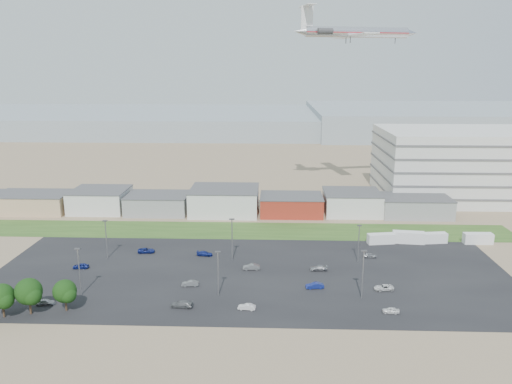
{
  "coord_description": "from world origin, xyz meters",
  "views": [
    {
      "loc": [
        10.17,
        -87.9,
        46.16
      ],
      "look_at": [
        6.18,
        22.0,
        19.12
      ],
      "focal_mm": 35.0,
      "sensor_mm": 36.0,
      "label": 1
    }
  ],
  "objects_px": {
    "parked_car_1": "(315,286)",
    "parked_car_5": "(81,266)",
    "airliner": "(357,32)",
    "parked_car_7": "(251,267)",
    "parked_car_0": "(384,288)",
    "box_trailer_a": "(381,239)",
    "parked_car_2": "(391,310)",
    "parked_car_9": "(146,250)",
    "parked_car_6": "(205,254)",
    "parked_car_8": "(370,255)",
    "parked_car_10": "(46,302)",
    "parked_car_12": "(318,268)",
    "parked_car_3": "(182,304)",
    "parked_car_13": "(247,307)",
    "parked_car_4": "(190,283)"
  },
  "relations": [
    {
      "from": "parked_car_1",
      "to": "parked_car_5",
      "type": "relative_size",
      "value": 1.06
    },
    {
      "from": "airliner",
      "to": "parked_car_7",
      "type": "distance_m",
      "value": 99.13
    },
    {
      "from": "airliner",
      "to": "parked_car_0",
      "type": "distance_m",
      "value": 101.64
    },
    {
      "from": "airliner",
      "to": "parked_car_1",
      "type": "bearing_deg",
      "value": -116.16
    },
    {
      "from": "box_trailer_a",
      "to": "parked_car_2",
      "type": "xyz_separation_m",
      "value": [
        -6.34,
        -40.3,
        -0.82
      ]
    },
    {
      "from": "parked_car_0",
      "to": "parked_car_9",
      "type": "relative_size",
      "value": 0.97
    },
    {
      "from": "parked_car_5",
      "to": "parked_car_6",
      "type": "relative_size",
      "value": 0.92
    },
    {
      "from": "parked_car_0",
      "to": "parked_car_9",
      "type": "height_order",
      "value": "parked_car_9"
    },
    {
      "from": "parked_car_8",
      "to": "parked_car_10",
      "type": "bearing_deg",
      "value": 111.02
    },
    {
      "from": "parked_car_9",
      "to": "parked_car_12",
      "type": "relative_size",
      "value": 1.05
    },
    {
      "from": "parked_car_0",
      "to": "parked_car_1",
      "type": "bearing_deg",
      "value": -98.87
    },
    {
      "from": "parked_car_8",
      "to": "parked_car_2",
      "type": "bearing_deg",
      "value": 176.22
    },
    {
      "from": "parked_car_0",
      "to": "parked_car_3",
      "type": "relative_size",
      "value": 0.94
    },
    {
      "from": "parked_car_13",
      "to": "parked_car_5",
      "type": "bearing_deg",
      "value": -108.57
    },
    {
      "from": "parked_car_6",
      "to": "parked_car_9",
      "type": "height_order",
      "value": "parked_car_9"
    },
    {
      "from": "parked_car_7",
      "to": "parked_car_12",
      "type": "relative_size",
      "value": 0.96
    },
    {
      "from": "airliner",
      "to": "box_trailer_a",
      "type": "bearing_deg",
      "value": -102.05
    },
    {
      "from": "parked_car_6",
      "to": "parked_car_9",
      "type": "distance_m",
      "value": 15.48
    },
    {
      "from": "parked_car_9",
      "to": "parked_car_0",
      "type": "bearing_deg",
      "value": -115.23
    },
    {
      "from": "parked_car_7",
      "to": "parked_car_8",
      "type": "height_order",
      "value": "parked_car_7"
    },
    {
      "from": "parked_car_2",
      "to": "parked_car_3",
      "type": "relative_size",
      "value": 0.73
    },
    {
      "from": "airliner",
      "to": "parked_car_9",
      "type": "relative_size",
      "value": 10.47
    },
    {
      "from": "parked_car_1",
      "to": "parked_car_4",
      "type": "relative_size",
      "value": 1.06
    },
    {
      "from": "parked_car_1",
      "to": "parked_car_6",
      "type": "bearing_deg",
      "value": -131.66
    },
    {
      "from": "parked_car_1",
      "to": "box_trailer_a",
      "type": "bearing_deg",
      "value": 138.86
    },
    {
      "from": "parked_car_0",
      "to": "parked_car_10",
      "type": "relative_size",
      "value": 1.1
    },
    {
      "from": "parked_car_2",
      "to": "parked_car_10",
      "type": "distance_m",
      "value": 68.89
    },
    {
      "from": "parked_car_10",
      "to": "parked_car_13",
      "type": "distance_m",
      "value": 40.71
    },
    {
      "from": "parked_car_0",
      "to": "parked_car_9",
      "type": "distance_m",
      "value": 60.32
    },
    {
      "from": "parked_car_8",
      "to": "airliner",
      "type": "bearing_deg",
      "value": -4.8
    },
    {
      "from": "parked_car_1",
      "to": "parked_car_8",
      "type": "relative_size",
      "value": 1.19
    },
    {
      "from": "airliner",
      "to": "parked_car_2",
      "type": "bearing_deg",
      "value": -106.3
    },
    {
      "from": "parked_car_4",
      "to": "parked_car_5",
      "type": "height_order",
      "value": "parked_car_5"
    },
    {
      "from": "box_trailer_a",
      "to": "parked_car_5",
      "type": "bearing_deg",
      "value": -174.29
    },
    {
      "from": "parked_car_2",
      "to": "parked_car_4",
      "type": "xyz_separation_m",
      "value": [
        -41.18,
        10.99,
        0.05
      ]
    },
    {
      "from": "parked_car_3",
      "to": "parked_car_5",
      "type": "bearing_deg",
      "value": -118.38
    },
    {
      "from": "parked_car_2",
      "to": "parked_car_6",
      "type": "distance_m",
      "value": 50.03
    },
    {
      "from": "parked_car_10",
      "to": "parked_car_5",
      "type": "bearing_deg",
      "value": -6.78
    },
    {
      "from": "parked_car_3",
      "to": "parked_car_5",
      "type": "xyz_separation_m",
      "value": [
        -27.71,
        19.0,
        -0.02
      ]
    },
    {
      "from": "box_trailer_a",
      "to": "parked_car_13",
      "type": "relative_size",
      "value": 2.09
    },
    {
      "from": "parked_car_12",
      "to": "parked_car_0",
      "type": "bearing_deg",
      "value": 48.92
    },
    {
      "from": "parked_car_2",
      "to": "parked_car_6",
      "type": "bearing_deg",
      "value": -120.18
    },
    {
      "from": "airliner",
      "to": "parked_car_4",
      "type": "xyz_separation_m",
      "value": [
        -46.72,
        -82.59,
        -58.24
      ]
    },
    {
      "from": "parked_car_0",
      "to": "parked_car_7",
      "type": "xyz_separation_m",
      "value": [
        -29.01,
        10.32,
        0.07
      ]
    },
    {
      "from": "parked_car_12",
      "to": "parked_car_2",
      "type": "bearing_deg",
      "value": 27.73
    },
    {
      "from": "parked_car_4",
      "to": "parked_car_6",
      "type": "distance_m",
      "value": 18.39
    },
    {
      "from": "parked_car_3",
      "to": "parked_car_4",
      "type": "distance_m",
      "value": 10.04
    },
    {
      "from": "box_trailer_a",
      "to": "parked_car_7",
      "type": "bearing_deg",
      "value": -159.91
    },
    {
      "from": "parked_car_6",
      "to": "parked_car_12",
      "type": "bearing_deg",
      "value": -101.11
    },
    {
      "from": "airliner",
      "to": "parked_car_3",
      "type": "bearing_deg",
      "value": -129.7
    }
  ]
}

